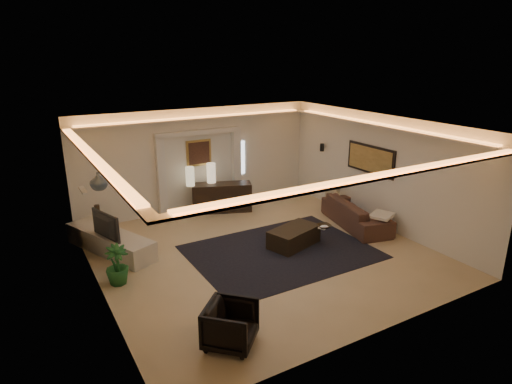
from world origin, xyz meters
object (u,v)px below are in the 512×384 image
sofa (356,213)px  coffee_table (294,237)px  armchair (231,325)px  console (222,198)px

sofa → coffee_table: (-2.13, -0.22, -0.13)m
sofa → armchair: 5.78m
sofa → coffee_table: bearing=108.4°
sofa → armchair: bearing=131.0°
console → coffee_table: (0.43, -2.98, -0.20)m
console → coffee_table: console is taller
console → sofa: 3.76m
armchair → sofa: bearing=-16.6°
armchair → console: bearing=20.3°
console → sofa: (2.55, -2.76, -0.07)m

